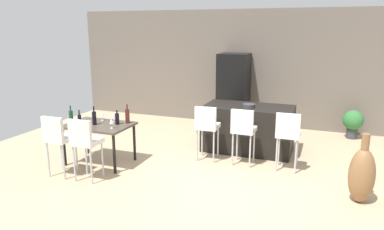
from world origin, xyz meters
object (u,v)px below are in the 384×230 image
(bar_chair_middle, at_px, (243,128))
(wine_bottle_right, at_px, (94,118))
(dining_chair_far, at_px, (85,140))
(wine_bottle_left, at_px, (80,121))
(dining_table, at_px, (99,128))
(wine_bottle_middle, at_px, (127,116))
(floor_vase, at_px, (362,175))
(potted_plant, at_px, (353,122))
(wine_bottle_end, at_px, (71,117))
(wine_glass_corner, at_px, (111,121))
(wine_glass_inner, at_px, (102,114))
(kitchen_island, at_px, (248,128))
(bar_chair_right, at_px, (288,132))
(dining_chair_near, at_px, (58,136))
(bar_chair_left, at_px, (207,124))
(wine_glass_near, at_px, (113,115))
(fruit_bowl, at_px, (249,106))
(refrigerator, at_px, (233,91))
(wine_bottle_far, at_px, (117,119))

(bar_chair_middle, bearing_deg, wine_bottle_right, -160.82)
(dining_chair_far, height_order, wine_bottle_left, same)
(dining_table, distance_m, wine_bottle_middle, 0.56)
(wine_bottle_middle, xyz_separation_m, floor_vase, (3.94, -0.26, -0.46))
(bar_chair_middle, xyz_separation_m, potted_plant, (1.96, 2.49, -0.32))
(bar_chair_middle, xyz_separation_m, wine_bottle_end, (-2.93, -1.01, 0.18))
(dining_table, xyz_separation_m, wine_glass_corner, (0.37, -0.15, 0.20))
(wine_bottle_middle, height_order, potted_plant, wine_bottle_middle)
(wine_bottle_right, xyz_separation_m, wine_glass_corner, (0.42, -0.10, -0.00))
(wine_glass_inner, bearing_deg, wine_glass_corner, -40.99)
(wine_bottle_right, bearing_deg, potted_plant, 36.95)
(kitchen_island, relative_size, bar_chair_right, 1.67)
(dining_chair_near, bearing_deg, wine_glass_corner, 44.09)
(bar_chair_left, xyz_separation_m, dining_chair_near, (-2.06, -1.59, 0.00))
(wine_glass_inner, distance_m, potted_plant, 5.49)
(bar_chair_right, height_order, wine_bottle_end, wine_bottle_end)
(kitchen_island, height_order, floor_vase, floor_vase)
(wine_bottle_right, height_order, potted_plant, wine_bottle_right)
(dining_chair_near, xyz_separation_m, wine_glass_corner, (0.64, 0.62, 0.17))
(dining_chair_near, relative_size, wine_bottle_left, 3.38)
(wine_bottle_end, height_order, wine_glass_near, wine_bottle_end)
(wine_glass_near, relative_size, potted_plant, 0.27)
(wine_glass_corner, bearing_deg, dining_table, 158.05)
(bar_chair_left, xyz_separation_m, fruit_bowl, (0.62, 0.72, 0.26))
(wine_bottle_middle, height_order, refrigerator, refrigerator)
(wine_glass_inner, xyz_separation_m, potted_plant, (4.53, 3.06, -0.48))
(wine_bottle_far, height_order, fruit_bowl, wine_bottle_far)
(wine_bottle_far, xyz_separation_m, wine_glass_near, (-0.18, 0.14, 0.02))
(bar_chair_middle, relative_size, wine_bottle_middle, 3.00)
(bar_chair_middle, bearing_deg, wine_bottle_end, -161.02)
(dining_table, bearing_deg, wine_bottle_far, 18.98)
(wine_bottle_end, distance_m, refrigerator, 4.10)
(fruit_bowl, bearing_deg, dining_chair_near, -139.27)
(kitchen_island, height_order, wine_bottle_far, wine_bottle_far)
(dining_chair_near, bearing_deg, floor_vase, 9.27)
(dining_chair_far, relative_size, wine_bottle_middle, 3.00)
(wine_bottle_left, bearing_deg, dining_table, 57.37)
(wine_bottle_end, relative_size, refrigerator, 0.19)
(wine_glass_near, height_order, fruit_bowl, fruit_bowl)
(bar_chair_middle, distance_m, refrigerator, 2.65)
(bar_chair_right, distance_m, wine_bottle_end, 3.85)
(wine_bottle_end, distance_m, wine_glass_corner, 0.83)
(bar_chair_right, bearing_deg, wine_bottle_left, -162.08)
(kitchen_island, height_order, wine_bottle_left, wine_bottle_left)
(wine_bottle_left, xyz_separation_m, potted_plant, (4.62, 3.61, -0.48))
(wine_bottle_end, height_order, wine_glass_inner, wine_bottle_end)
(wine_glass_corner, height_order, potted_plant, wine_glass_corner)
(fruit_bowl, bearing_deg, potted_plant, 41.34)
(wine_bottle_left, height_order, wine_bottle_right, wine_bottle_right)
(floor_vase, bearing_deg, wine_glass_corner, -177.97)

